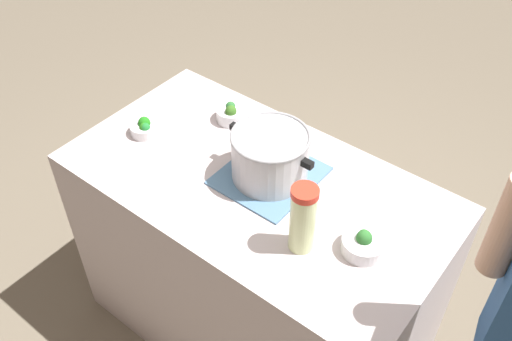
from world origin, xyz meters
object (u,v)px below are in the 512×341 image
at_px(broccoli_bowl_front, 363,243).
at_px(lemonade_pitcher, 303,219).
at_px(broccoli_bowl_back, 231,113).
at_px(cooking_pot, 270,155).
at_px(broccoli_bowl_center, 145,128).

bearing_deg(broccoli_bowl_front, lemonade_pitcher, -147.24).
bearing_deg(broccoli_bowl_back, cooking_pot, -27.64).
height_order(cooking_pot, broccoli_bowl_front, cooking_pot).
xyz_separation_m(cooking_pot, broccoli_bowl_front, (0.43, -0.09, -0.07)).
bearing_deg(broccoli_bowl_center, broccoli_bowl_front, 1.02).
distance_m(cooking_pot, broccoli_bowl_back, 0.37).
xyz_separation_m(broccoli_bowl_front, broccoli_bowl_center, (-0.96, -0.02, -0.00)).
xyz_separation_m(cooking_pot, broccoli_bowl_back, (-0.32, 0.17, -0.07)).
bearing_deg(lemonade_pitcher, broccoli_bowl_center, 173.73).
distance_m(lemonade_pitcher, broccoli_bowl_center, 0.81).
xyz_separation_m(broccoli_bowl_front, broccoli_bowl_back, (-0.75, 0.25, 0.00)).
distance_m(broccoli_bowl_center, broccoli_bowl_back, 0.34).
height_order(broccoli_bowl_front, broccoli_bowl_center, broccoli_bowl_front).
bearing_deg(broccoli_bowl_front, broccoli_bowl_back, 161.30).
bearing_deg(cooking_pot, broccoli_bowl_front, -11.39).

